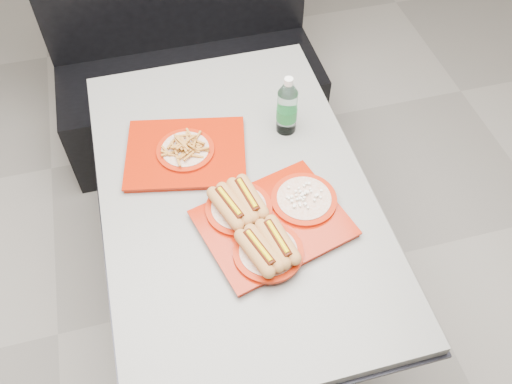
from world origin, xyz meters
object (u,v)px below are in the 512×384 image
object	(u,v)px
tray_near	(268,221)
diner_table	(236,217)
water_bottle	(287,108)
tray_far	(186,151)
booth_bench	(188,68)

from	to	relation	value
tray_near	diner_table	bearing A→B (deg)	109.76
tray_near	water_bottle	size ratio (longest dim) A/B	2.16
tray_far	booth_bench	bearing A→B (deg)	81.64
tray_near	water_bottle	world-z (taller)	water_bottle
booth_bench	water_bottle	distance (m)	1.01
tray_far	water_bottle	bearing A→B (deg)	5.62
tray_near	booth_bench	bearing A→B (deg)	92.94
diner_table	water_bottle	size ratio (longest dim) A/B	5.90
diner_table	tray_far	distance (m)	0.30
tray_far	tray_near	bearing A→B (deg)	-61.92
booth_bench	tray_near	xyz separation A→B (m)	(0.07, -1.28, 0.38)
tray_near	water_bottle	bearing A→B (deg)	65.85
diner_table	booth_bench	xyz separation A→B (m)	(0.00, 1.09, -0.18)
tray_near	tray_far	world-z (taller)	tray_near
diner_table	tray_near	xyz separation A→B (m)	(0.07, -0.18, 0.20)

